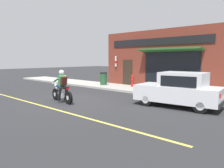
{
  "coord_description": "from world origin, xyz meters",
  "views": [
    {
      "loc": [
        -6.94,
        -8.91,
        2.16
      ],
      "look_at": [
        0.82,
        -1.82,
        0.95
      ],
      "focal_mm": 35.0,
      "sensor_mm": 36.0,
      "label": 1
    }
  ],
  "objects": [
    {
      "name": "sidewalk_curb",
      "position": [
        5.21,
        3.0,
        0.07
      ],
      "size": [
        2.6,
        22.0,
        0.14
      ],
      "primitive_type": "cube",
      "color": "#ADAAA3",
      "rests_on": "ground"
    },
    {
      "name": "ground_plane",
      "position": [
        0.0,
        0.0,
        0.0
      ],
      "size": [
        80.0,
        80.0,
        0.0
      ],
      "primitive_type": "plane",
      "color": "#2B2B2D"
    },
    {
      "name": "car_hatchback",
      "position": [
        2.3,
        -4.57,
        0.77
      ],
      "size": [
        2.05,
        3.94,
        1.57
      ],
      "color": "black",
      "rests_on": "ground"
    },
    {
      "name": "storefront_building",
      "position": [
        6.74,
        -0.84,
        2.11
      ],
      "size": [
        1.25,
        9.17,
        4.2
      ],
      "color": "maroon",
      "rests_on": "ground"
    },
    {
      "name": "trash_bin",
      "position": [
        5.2,
        3.09,
        0.64
      ],
      "size": [
        0.56,
        0.56,
        0.98
      ],
      "color": "#23512D",
      "rests_on": "sidewalk_curb"
    },
    {
      "name": "motorcycle_with_rider",
      "position": [
        -0.65,
        0.24,
        0.68
      ],
      "size": [
        0.64,
        2.01,
        1.62
      ],
      "color": "black",
      "rests_on": "ground"
    },
    {
      "name": "lane_stripe",
      "position": [
        -1.8,
        3.0,
        0.0
      ],
      "size": [
        0.12,
        19.8,
        0.01
      ],
      "primitive_type": "cube",
      "color": "#D1C64C",
      "rests_on": "ground"
    },
    {
      "name": "fire_hydrant",
      "position": [
        5.8,
        0.7,
        0.57
      ],
      "size": [
        0.36,
        0.24,
        0.88
      ],
      "color": "red",
      "rests_on": "sidewalk_curb"
    },
    {
      "name": "traffic_cone",
      "position": [
        5.25,
        -2.8,
        0.43
      ],
      "size": [
        0.36,
        0.36,
        0.6
      ],
      "color": "black",
      "rests_on": "sidewalk_curb"
    }
  ]
}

